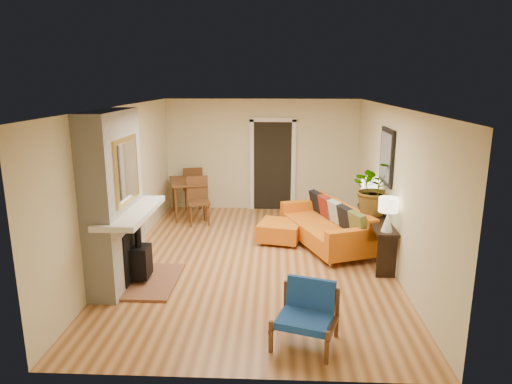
{
  "coord_description": "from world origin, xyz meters",
  "views": [
    {
      "loc": [
        0.35,
        -7.36,
        3.0
      ],
      "look_at": [
        0.0,
        0.2,
        1.15
      ],
      "focal_mm": 32.0,
      "sensor_mm": 36.0,
      "label": 1
    }
  ],
  "objects_px": {
    "sofa": "(328,226)",
    "ottoman": "(280,230)",
    "lamp_near": "(388,210)",
    "lamp_far": "(369,188)",
    "console_table": "(376,226)",
    "dining_table": "(191,187)",
    "blue_chair": "(307,310)",
    "houseplant": "(375,187)"
  },
  "relations": [
    {
      "from": "lamp_near",
      "to": "houseplant",
      "type": "bearing_deg",
      "value": 90.61
    },
    {
      "from": "ottoman",
      "to": "houseplant",
      "type": "distance_m",
      "value": 1.98
    },
    {
      "from": "houseplant",
      "to": "lamp_far",
      "type": "bearing_deg",
      "value": 88.99
    },
    {
      "from": "dining_table",
      "to": "lamp_near",
      "type": "distance_m",
      "value": 4.81
    },
    {
      "from": "console_table",
      "to": "lamp_near",
      "type": "relative_size",
      "value": 3.43
    },
    {
      "from": "blue_chair",
      "to": "console_table",
      "type": "relative_size",
      "value": 0.46
    },
    {
      "from": "lamp_near",
      "to": "lamp_far",
      "type": "relative_size",
      "value": 1.0
    },
    {
      "from": "blue_chair",
      "to": "houseplant",
      "type": "relative_size",
      "value": 0.88
    },
    {
      "from": "houseplant",
      "to": "lamp_near",
      "type": "bearing_deg",
      "value": -89.39
    },
    {
      "from": "lamp_near",
      "to": "lamp_far",
      "type": "height_order",
      "value": "same"
    },
    {
      "from": "lamp_near",
      "to": "houseplant",
      "type": "xyz_separation_m",
      "value": [
        -0.01,
        0.94,
        0.15
      ]
    },
    {
      "from": "dining_table",
      "to": "lamp_near",
      "type": "xyz_separation_m",
      "value": [
        3.64,
        -3.12,
        0.4
      ]
    },
    {
      "from": "lamp_near",
      "to": "blue_chair",
      "type": "bearing_deg",
      "value": -124.61
    },
    {
      "from": "houseplant",
      "to": "blue_chair",
      "type": "bearing_deg",
      "value": -114.82
    },
    {
      "from": "sofa",
      "to": "ottoman",
      "type": "relative_size",
      "value": 2.58
    },
    {
      "from": "ottoman",
      "to": "houseplant",
      "type": "relative_size",
      "value": 0.94
    },
    {
      "from": "houseplant",
      "to": "console_table",
      "type": "bearing_deg",
      "value": -87.11
    },
    {
      "from": "dining_table",
      "to": "houseplant",
      "type": "xyz_separation_m",
      "value": [
        3.63,
        -2.18,
        0.54
      ]
    },
    {
      "from": "dining_table",
      "to": "console_table",
      "type": "height_order",
      "value": "dining_table"
    },
    {
      "from": "console_table",
      "to": "lamp_far",
      "type": "distance_m",
      "value": 0.91
    },
    {
      "from": "console_table",
      "to": "sofa",
      "type": "bearing_deg",
      "value": 141.69
    },
    {
      "from": "houseplant",
      "to": "dining_table",
      "type": "bearing_deg",
      "value": 149.01
    },
    {
      "from": "console_table",
      "to": "houseplant",
      "type": "bearing_deg",
      "value": 92.89
    },
    {
      "from": "blue_chair",
      "to": "lamp_far",
      "type": "xyz_separation_m",
      "value": [
        1.34,
        3.45,
        0.68
      ]
    },
    {
      "from": "sofa",
      "to": "dining_table",
      "type": "distance_m",
      "value": 3.42
    },
    {
      "from": "dining_table",
      "to": "lamp_near",
      "type": "relative_size",
      "value": 3.57
    },
    {
      "from": "lamp_near",
      "to": "ottoman",
      "type": "bearing_deg",
      "value": 138.38
    },
    {
      "from": "console_table",
      "to": "lamp_near",
      "type": "bearing_deg",
      "value": -90.0
    },
    {
      "from": "dining_table",
      "to": "houseplant",
      "type": "relative_size",
      "value": 1.99
    },
    {
      "from": "console_table",
      "to": "houseplant",
      "type": "relative_size",
      "value": 1.92
    },
    {
      "from": "lamp_far",
      "to": "ottoman",
      "type": "bearing_deg",
      "value": -178.46
    },
    {
      "from": "ottoman",
      "to": "blue_chair",
      "type": "height_order",
      "value": "blue_chair"
    },
    {
      "from": "sofa",
      "to": "blue_chair",
      "type": "bearing_deg",
      "value": -100.35
    },
    {
      "from": "sofa",
      "to": "blue_chair",
      "type": "relative_size",
      "value": 2.74
    },
    {
      "from": "sofa",
      "to": "houseplant",
      "type": "relative_size",
      "value": 2.42
    },
    {
      "from": "sofa",
      "to": "console_table",
      "type": "distance_m",
      "value": 0.97
    },
    {
      "from": "lamp_near",
      "to": "lamp_far",
      "type": "xyz_separation_m",
      "value": [
        0.0,
        1.5,
        0.0
      ]
    },
    {
      "from": "ottoman",
      "to": "houseplant",
      "type": "bearing_deg",
      "value": -17.8
    },
    {
      "from": "ottoman",
      "to": "lamp_far",
      "type": "relative_size",
      "value": 1.68
    },
    {
      "from": "blue_chair",
      "to": "lamp_near",
      "type": "height_order",
      "value": "lamp_near"
    },
    {
      "from": "ottoman",
      "to": "console_table",
      "type": "xyz_separation_m",
      "value": [
        1.64,
        -0.72,
        0.35
      ]
    },
    {
      "from": "dining_table",
      "to": "console_table",
      "type": "bearing_deg",
      "value": -33.16
    }
  ]
}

